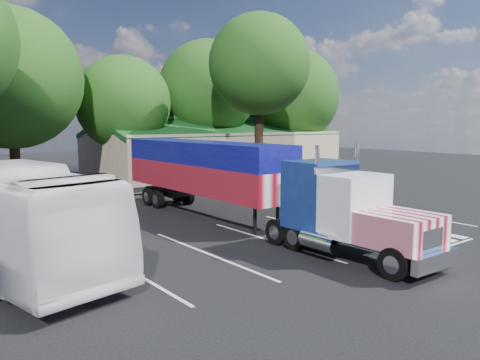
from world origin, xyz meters
TOP-DOWN VIEW (x-y plane):
  - ground at (0.00, 0.00)m, footprint 120.00×120.00m
  - event_hall at (13.74, 17.81)m, footprint 24.20×14.12m
  - tree_row_c at (-5.00, 16.20)m, footprint 10.00×10.00m
  - tree_row_d at (4.00, 17.50)m, footprint 8.00×8.00m
  - tree_row_e at (13.00, 18.00)m, footprint 9.60×9.60m
  - tree_row_f at (23.00, 16.80)m, footprint 10.40×10.40m
  - tree_near_right at (11.50, 8.50)m, footprint 8.00×8.00m
  - semi_truck at (0.82, -2.13)m, footprint 3.24×19.78m
  - woman at (3.62, -6.00)m, footprint 0.52×0.68m
  - bicycle at (5.50, 6.68)m, footprint 1.38×1.89m
  - silver_sedan at (12.00, 10.50)m, footprint 3.87×1.91m

SIDE VIEW (x-z plane):
  - ground at x=0.00m, z-range 0.00..0.00m
  - bicycle at x=5.50m, z-range 0.00..0.95m
  - silver_sedan at x=12.00m, z-range 0.00..1.22m
  - woman at x=3.62m, z-range 0.00..1.68m
  - event_hall at x=13.74m, z-range -0.56..4.99m
  - semi_truck at x=0.82m, z-range 0.27..4.41m
  - tree_row_d at x=4.00m, z-range 1.28..11.88m
  - tree_row_f at x=23.00m, z-range 1.29..14.29m
  - tree_row_c at x=-5.00m, z-range 1.51..14.56m
  - tree_row_e at x=13.00m, z-range 1.64..14.54m
  - tree_near_right at x=11.50m, z-range 2.71..16.21m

